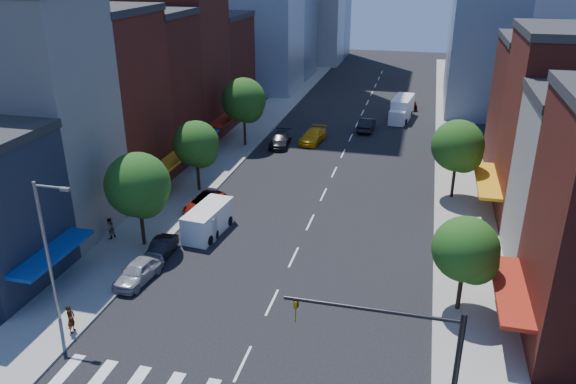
{
  "coord_description": "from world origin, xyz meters",
  "views": [
    {
      "loc": [
        8.27,
        -23.16,
        20.61
      ],
      "look_at": [
        -0.53,
        12.41,
        5.0
      ],
      "focal_mm": 35.0,
      "sensor_mm": 36.0,
      "label": 1
    }
  ],
  "objects_px": {
    "box_truck": "(402,110)",
    "parked_car_third": "(204,203)",
    "parked_car_front": "(138,271)",
    "parked_car_rear": "(280,140)",
    "traffic_car_oncoming": "(367,124)",
    "cargo_van_far": "(211,218)",
    "pedestrian_near": "(71,319)",
    "pedestrian_far": "(110,228)",
    "traffic_car_far": "(411,104)",
    "parked_car_second": "(161,249)",
    "taxi": "(313,136)",
    "cargo_van_near": "(207,221)"
  },
  "relations": [
    {
      "from": "parked_car_third",
      "to": "taxi",
      "type": "height_order",
      "value": "taxi"
    },
    {
      "from": "taxi",
      "to": "cargo_van_near",
      "type": "bearing_deg",
      "value": -90.52
    },
    {
      "from": "pedestrian_near",
      "to": "traffic_car_far",
      "type": "bearing_deg",
      "value": -21.77
    },
    {
      "from": "traffic_car_far",
      "to": "box_truck",
      "type": "bearing_deg",
      "value": 73.22
    },
    {
      "from": "cargo_van_far",
      "to": "box_truck",
      "type": "height_order",
      "value": "box_truck"
    },
    {
      "from": "parked_car_rear",
      "to": "cargo_van_far",
      "type": "bearing_deg",
      "value": -94.45
    },
    {
      "from": "traffic_car_oncoming",
      "to": "parked_car_rear",
      "type": "bearing_deg",
      "value": 45.61
    },
    {
      "from": "box_truck",
      "to": "pedestrian_far",
      "type": "bearing_deg",
      "value": -109.37
    },
    {
      "from": "pedestrian_far",
      "to": "parked_car_front",
      "type": "bearing_deg",
      "value": 64.56
    },
    {
      "from": "box_truck",
      "to": "pedestrian_far",
      "type": "height_order",
      "value": "box_truck"
    },
    {
      "from": "traffic_car_oncoming",
      "to": "box_truck",
      "type": "relative_size",
      "value": 0.66
    },
    {
      "from": "traffic_car_far",
      "to": "box_truck",
      "type": "height_order",
      "value": "box_truck"
    },
    {
      "from": "taxi",
      "to": "parked_car_third",
      "type": "bearing_deg",
      "value": -97.21
    },
    {
      "from": "parked_car_third",
      "to": "parked_car_rear",
      "type": "relative_size",
      "value": 0.94
    },
    {
      "from": "parked_car_front",
      "to": "box_truck",
      "type": "xyz_separation_m",
      "value": [
        14.94,
        45.29,
        0.66
      ]
    },
    {
      "from": "cargo_van_near",
      "to": "cargo_van_far",
      "type": "bearing_deg",
      "value": 94.06
    },
    {
      "from": "box_truck",
      "to": "parked_car_third",
      "type": "bearing_deg",
      "value": -107.2
    },
    {
      "from": "parked_car_third",
      "to": "box_truck",
      "type": "xyz_separation_m",
      "value": [
        14.94,
        33.46,
        0.73
      ]
    },
    {
      "from": "cargo_van_near",
      "to": "parked_car_second",
      "type": "bearing_deg",
      "value": -109.28
    },
    {
      "from": "traffic_car_oncoming",
      "to": "traffic_car_far",
      "type": "distance_m",
      "value": 13.55
    },
    {
      "from": "pedestrian_near",
      "to": "cargo_van_far",
      "type": "bearing_deg",
      "value": -16.95
    },
    {
      "from": "parked_car_front",
      "to": "cargo_van_far",
      "type": "distance_m",
      "value": 8.77
    },
    {
      "from": "traffic_car_oncoming",
      "to": "box_truck",
      "type": "bearing_deg",
      "value": -120.51
    },
    {
      "from": "parked_car_second",
      "to": "pedestrian_far",
      "type": "distance_m",
      "value": 5.18
    },
    {
      "from": "parked_car_front",
      "to": "parked_car_second",
      "type": "height_order",
      "value": "parked_car_front"
    },
    {
      "from": "traffic_car_far",
      "to": "pedestrian_far",
      "type": "distance_m",
      "value": 51.3
    },
    {
      "from": "pedestrian_near",
      "to": "pedestrian_far",
      "type": "height_order",
      "value": "pedestrian_near"
    },
    {
      "from": "pedestrian_near",
      "to": "pedestrian_far",
      "type": "xyz_separation_m",
      "value": [
        -3.96,
        11.09,
        -0.02
      ]
    },
    {
      "from": "parked_car_third",
      "to": "traffic_car_far",
      "type": "height_order",
      "value": "parked_car_third"
    },
    {
      "from": "parked_car_rear",
      "to": "pedestrian_near",
      "type": "distance_m",
      "value": 36.87
    },
    {
      "from": "parked_car_front",
      "to": "taxi",
      "type": "bearing_deg",
      "value": 86.92
    },
    {
      "from": "taxi",
      "to": "pedestrian_far",
      "type": "relative_size",
      "value": 3.1
    },
    {
      "from": "cargo_van_far",
      "to": "traffic_car_oncoming",
      "type": "bearing_deg",
      "value": 70.52
    },
    {
      "from": "cargo_van_near",
      "to": "traffic_car_oncoming",
      "type": "relative_size",
      "value": 1.1
    },
    {
      "from": "pedestrian_near",
      "to": "parked_car_second",
      "type": "bearing_deg",
      "value": -11.33
    },
    {
      "from": "pedestrian_far",
      "to": "cargo_van_near",
      "type": "bearing_deg",
      "value": 131.48
    },
    {
      "from": "cargo_van_far",
      "to": "parked_car_second",
      "type": "bearing_deg",
      "value": -114.68
    },
    {
      "from": "parked_car_second",
      "to": "box_truck",
      "type": "relative_size",
      "value": 0.52
    },
    {
      "from": "parked_car_front",
      "to": "pedestrian_near",
      "type": "xyz_separation_m",
      "value": [
        -1.0,
        -6.21,
        0.28
      ]
    },
    {
      "from": "box_truck",
      "to": "pedestrian_far",
      "type": "distance_m",
      "value": 45.04
    },
    {
      "from": "parked_car_third",
      "to": "cargo_van_far",
      "type": "relative_size",
      "value": 1.01
    },
    {
      "from": "traffic_car_oncoming",
      "to": "cargo_van_far",
      "type": "bearing_deg",
      "value": 75.62
    },
    {
      "from": "parked_car_front",
      "to": "box_truck",
      "type": "distance_m",
      "value": 47.69
    },
    {
      "from": "parked_car_second",
      "to": "traffic_car_oncoming",
      "type": "distance_m",
      "value": 37.31
    },
    {
      "from": "cargo_van_near",
      "to": "taxi",
      "type": "relative_size",
      "value": 1.03
    },
    {
      "from": "parked_car_third",
      "to": "pedestrian_far",
      "type": "bearing_deg",
      "value": -119.63
    },
    {
      "from": "cargo_van_near",
      "to": "box_truck",
      "type": "bearing_deg",
      "value": 76.54
    },
    {
      "from": "pedestrian_far",
      "to": "parked_car_rear",
      "type": "bearing_deg",
      "value": -176.09
    },
    {
      "from": "traffic_car_oncoming",
      "to": "pedestrian_near",
      "type": "xyz_separation_m",
      "value": [
        -12.0,
        -45.32,
        0.2
      ]
    },
    {
      "from": "box_truck",
      "to": "taxi",
      "type": "bearing_deg",
      "value": -120.51
    }
  ]
}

